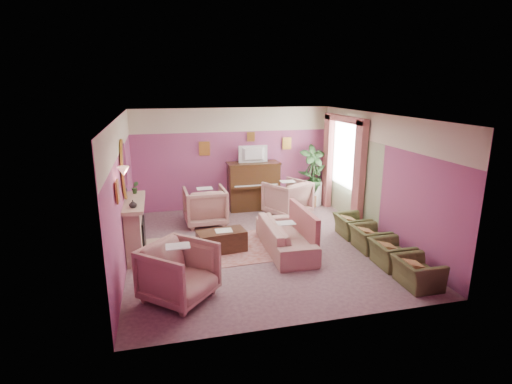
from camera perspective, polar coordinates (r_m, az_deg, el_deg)
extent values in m
cube|color=slate|center=(8.79, 0.53, -7.71)|extent=(5.50, 6.00, 0.01)
cube|color=beige|center=(8.12, 0.58, 10.82)|extent=(5.50, 6.00, 0.01)
cube|color=#82447B|center=(11.21, -3.26, 4.78)|extent=(5.50, 0.02, 2.80)
cube|color=#82447B|center=(5.62, 8.19, -6.03)|extent=(5.50, 0.02, 2.80)
cube|color=#82447B|center=(8.13, -18.58, 0.01)|extent=(0.02, 6.00, 2.80)
cube|color=#82447B|center=(9.39, 17.04, 2.10)|extent=(0.02, 6.00, 2.80)
cube|color=beige|center=(11.06, -3.34, 10.26)|extent=(5.50, 0.01, 0.65)
cube|color=#A2B789|center=(10.56, 13.29, 1.95)|extent=(0.01, 3.00, 2.15)
cube|color=tan|center=(8.56, -16.94, -5.09)|extent=(0.30, 1.40, 1.10)
cube|color=black|center=(8.60, -16.19, -5.99)|extent=(0.18, 0.72, 0.68)
cube|color=#FF5111|center=(8.66, -15.84, -7.08)|extent=(0.06, 0.54, 0.10)
cube|color=tan|center=(8.38, -17.03, -1.41)|extent=(0.40, 1.55, 0.07)
cube|color=tan|center=(8.74, -15.34, -8.32)|extent=(0.55, 1.50, 0.02)
ellipsoid|color=gold|center=(8.23, -18.36, 3.07)|extent=(0.04, 0.72, 1.20)
ellipsoid|color=silver|center=(8.23, -18.19, 3.08)|extent=(0.01, 0.60, 1.06)
cone|color=#E4A384|center=(7.16, -18.42, 2.82)|extent=(0.20, 0.20, 0.16)
cube|color=#3F2613|center=(11.16, -0.38, 0.83)|extent=(1.40, 0.60, 1.30)
cube|color=#3F2613|center=(10.82, 0.05, 0.74)|extent=(1.30, 0.12, 0.06)
cube|color=silver|center=(10.81, 0.05, 0.94)|extent=(1.20, 0.08, 0.02)
cube|color=#3F2613|center=(11.02, -0.38, 4.15)|extent=(1.45, 0.65, 0.04)
imported|color=black|center=(10.92, -0.33, 5.60)|extent=(0.80, 0.12, 0.48)
cube|color=gold|center=(11.00, -7.37, 6.18)|extent=(0.30, 0.03, 0.38)
cube|color=gold|center=(11.49, 4.42, 6.94)|extent=(0.26, 0.03, 0.34)
cube|color=gold|center=(11.18, -0.73, 7.89)|extent=(0.22, 0.03, 0.26)
cube|color=gold|center=(6.89, -19.19, 0.06)|extent=(0.03, 0.28, 0.36)
cube|color=silver|center=(10.65, 12.72, 5.52)|extent=(0.03, 1.40, 1.80)
cube|color=#A95D5C|center=(9.88, 14.51, 2.32)|extent=(0.16, 0.34, 2.60)
cube|color=#A95D5C|center=(11.50, 10.22, 4.33)|extent=(0.16, 0.34, 2.60)
cube|color=#A95D5C|center=(10.51, 12.59, 10.14)|extent=(0.16, 2.20, 0.16)
imported|color=#254A22|center=(8.87, -16.88, 0.63)|extent=(0.16, 0.16, 0.28)
imported|color=beige|center=(7.87, -17.19, -1.65)|extent=(0.16, 0.16, 0.16)
cube|color=#AB6E67|center=(8.65, -4.86, -8.12)|extent=(2.58, 1.92, 0.01)
cube|color=#3C2416|center=(8.48, -4.94, -6.99)|extent=(1.06, 0.62, 0.45)
cube|color=silver|center=(8.40, -4.64, -5.51)|extent=(0.35, 0.28, 0.01)
imported|color=tan|center=(8.46, 4.22, -5.57)|extent=(0.70, 2.10, 0.85)
cube|color=#A95D5C|center=(8.53, 6.81, -4.22)|extent=(0.11, 1.59, 0.58)
imported|color=tan|center=(10.03, -7.29, -1.74)|extent=(1.00, 1.00, 1.04)
imported|color=tan|center=(10.68, 4.50, -0.60)|extent=(1.00, 1.00, 1.04)
imported|color=tan|center=(6.68, -10.94, -10.82)|extent=(1.00, 1.00, 1.04)
imported|color=#515A2E|center=(7.56, 22.09, -10.08)|extent=(0.54, 0.77, 0.67)
imported|color=#515A2E|center=(8.18, 18.76, -7.84)|extent=(0.54, 0.77, 0.67)
imported|color=#515A2E|center=(8.82, 15.94, -5.90)|extent=(0.54, 0.77, 0.67)
imported|color=#515A2E|center=(9.49, 13.52, -4.22)|extent=(0.54, 0.77, 0.67)
cylinder|color=white|center=(11.71, 8.09, -0.16)|extent=(0.52, 0.52, 0.70)
imported|color=#254A22|center=(11.58, 8.19, 2.32)|extent=(0.30, 0.30, 0.34)
imported|color=#254A22|center=(11.55, 8.92, 2.09)|extent=(0.16, 0.16, 0.28)
cylinder|color=#8F5F39|center=(11.62, 7.92, -1.19)|extent=(0.34, 0.34, 0.34)
imported|color=#254A22|center=(11.41, 8.08, 3.10)|extent=(0.76, 0.76, 1.44)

